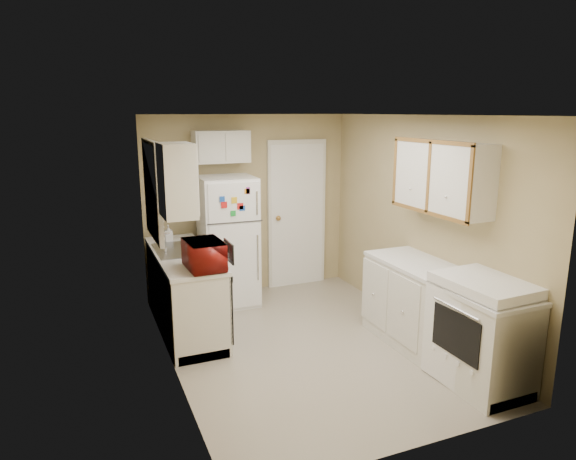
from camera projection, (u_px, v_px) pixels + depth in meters
name	position (u px, v px, depth m)	size (l,w,h in m)	color
floor	(306.00, 344.00, 5.50)	(3.80, 3.80, 0.00)	#B9AE9C
ceiling	(308.00, 115.00, 4.96)	(3.80, 3.80, 0.00)	white
wall_left	(168.00, 249.00, 4.71)	(3.80, 3.80, 0.00)	tan
wall_right	(420.00, 224.00, 5.75)	(3.80, 3.80, 0.00)	tan
wall_back	(248.00, 205.00, 6.94)	(2.80, 2.80, 0.00)	tan
wall_front	(422.00, 296.00, 3.52)	(2.80, 2.80, 0.00)	tan
left_counter	(185.00, 291.00, 5.80)	(0.60, 1.80, 0.90)	silver
dishwasher	(224.00, 302.00, 5.36)	(0.03, 0.58, 0.72)	black
sink	(180.00, 253.00, 5.84)	(0.54, 0.74, 0.16)	gray
microwave	(205.00, 254.00, 5.10)	(0.28, 0.51, 0.34)	maroon
soap_bottle	(168.00, 233.00, 6.20)	(0.09, 0.09, 0.20)	white
window_blinds	(153.00, 190.00, 5.58)	(0.10, 0.98, 1.08)	silver
upper_cabinet_left	(177.00, 181.00, 4.83)	(0.30, 0.45, 0.70)	silver
refrigerator	(228.00, 241.00, 6.52)	(0.68, 0.66, 1.65)	white
cabinet_over_fridge	(221.00, 147.00, 6.48)	(0.70, 0.30, 0.40)	silver
interior_door	(297.00, 215.00, 7.21)	(0.86, 0.06, 2.08)	white
right_counter	(440.00, 316.00, 5.09)	(0.60, 2.00, 0.90)	silver
stove	(484.00, 331.00, 4.61)	(0.67, 0.83, 1.01)	white
upper_cabinet_right	(442.00, 177.00, 5.11)	(0.30, 1.20, 0.70)	silver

